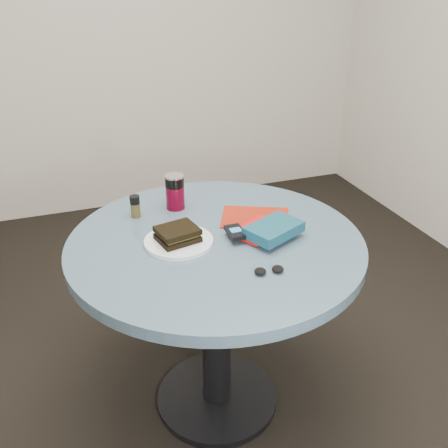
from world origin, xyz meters
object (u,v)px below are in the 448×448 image
object	(u,v)px
mp3_player	(236,232)
headphones	(269,270)
sandwich	(178,234)
pepper_grinder	(135,206)
red_book	(258,230)
soda_can	(175,192)
plate	(179,242)
novel	(274,229)
magazine	(255,218)
table	(216,279)

from	to	relation	value
mp3_player	headphones	xyz separation A→B (m)	(0.02, -0.23, -0.02)
sandwich	pepper_grinder	size ratio (longest dim) A/B	1.80
pepper_grinder	red_book	xyz separation A→B (m)	(0.37, -0.27, -0.03)
sandwich	soda_can	world-z (taller)	soda_can
mp3_player	plate	bearing A→B (deg)	169.61
soda_can	mp3_player	size ratio (longest dim) A/B	1.40
plate	pepper_grinder	size ratio (longest dim) A/B	2.77
red_book	novel	xyz separation A→B (m)	(0.03, -0.06, 0.03)
magazine	headphones	distance (m)	0.36
table	novel	size ratio (longest dim) A/B	5.38
red_book	headphones	xyz separation A→B (m)	(-0.07, -0.24, -0.00)
pepper_grinder	novel	xyz separation A→B (m)	(0.40, -0.32, -0.01)
red_book	mp3_player	distance (m)	0.09
magazine	red_book	bearing A→B (deg)	-82.57
table	pepper_grinder	distance (m)	0.40
magazine	sandwich	bearing A→B (deg)	-139.84
pepper_grinder	magazine	bearing A→B (deg)	-21.42
soda_can	novel	distance (m)	0.43
sandwich	magazine	size ratio (longest dim) A/B	0.61
sandwich	novel	world-z (taller)	sandwich
red_book	mp3_player	size ratio (longest dim) A/B	1.86
plate	sandwich	xyz separation A→B (m)	(-0.00, -0.00, 0.03)
pepper_grinder	headphones	bearing A→B (deg)	-59.10
magazine	red_book	size ratio (longest dim) A/B	1.37
red_book	sandwich	bearing A→B (deg)	145.44
table	soda_can	distance (m)	0.37
red_book	magazine	bearing A→B (deg)	42.22
magazine	plate	bearing A→B (deg)	-139.94
soda_can	pepper_grinder	xyz separation A→B (m)	(-0.16, -0.02, -0.02)
sandwich	headphones	xyz separation A→B (m)	(0.21, -0.26, -0.03)
soda_can	red_book	world-z (taller)	soda_can
plate	sandwich	bearing A→B (deg)	-154.93
soda_can	red_book	bearing A→B (deg)	-52.93
sandwich	headphones	world-z (taller)	sandwich
magazine	mp3_player	size ratio (longest dim) A/B	2.55
plate	soda_can	size ratio (longest dim) A/B	1.72
pepper_grinder	sandwich	bearing A→B (deg)	-69.38
red_book	headphones	world-z (taller)	headphones
pepper_grinder	mp3_player	distance (m)	0.40
sandwich	magazine	bearing A→B (deg)	15.62
magazine	red_book	world-z (taller)	red_book
novel	headphones	bearing A→B (deg)	-142.87
table	mp3_player	xyz separation A→B (m)	(0.06, -0.03, 0.19)
pepper_grinder	headphones	xyz separation A→B (m)	(0.30, -0.51, -0.03)
sandwich	mp3_player	size ratio (longest dim) A/B	1.56
mp3_player	pepper_grinder	bearing A→B (deg)	135.41
table	headphones	bearing A→B (deg)	-72.07
magazine	pepper_grinder	bearing A→B (deg)	-176.87
magazine	red_book	distance (m)	0.11
plate	novel	distance (m)	0.32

